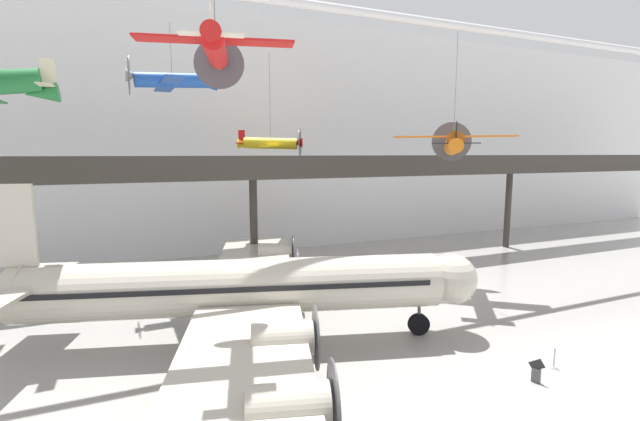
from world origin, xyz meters
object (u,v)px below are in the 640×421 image
stanchion_barrier (554,362)px  info_sign_pedestal (536,373)px  suspended_plane_blue_trainer (172,81)px  suspended_plane_yellow_lowwing (271,144)px  airliner_silver_main (233,288)px  suspended_plane_red_highwing (216,48)px  suspended_plane_orange_highwing (453,143)px

stanchion_barrier → info_sign_pedestal: info_sign_pedestal is taller
suspended_plane_blue_trainer → suspended_plane_yellow_lowwing: size_ratio=0.82×
airliner_silver_main → info_sign_pedestal: size_ratio=26.92×
suspended_plane_red_highwing → stanchion_barrier: 22.43m
suspended_plane_blue_trainer → suspended_plane_red_highwing: (0.83, -14.46, -0.80)m
suspended_plane_blue_trainer → suspended_plane_yellow_lowwing: bearing=-152.3°
stanchion_barrier → suspended_plane_orange_highwing: bearing=74.8°
airliner_silver_main → suspended_plane_blue_trainer: 16.43m
airliner_silver_main → suspended_plane_yellow_lowwing: bearing=81.8°
suspended_plane_red_highwing → stanchion_barrier: bearing=-93.5°
suspended_plane_yellow_lowwing → suspended_plane_red_highwing: 21.66m
airliner_silver_main → stanchion_barrier: (14.68, -9.01, -3.04)m
info_sign_pedestal → airliner_silver_main: bearing=119.6°
suspended_plane_yellow_lowwing → info_sign_pedestal: 28.17m
stanchion_barrier → suspended_plane_yellow_lowwing: bearing=108.1°
suspended_plane_yellow_lowwing → stanchion_barrier: size_ratio=8.79×
airliner_silver_main → stanchion_barrier: 17.49m
suspended_plane_orange_highwing → suspended_plane_yellow_lowwing: bearing=80.9°
suspended_plane_orange_highwing → suspended_plane_blue_trainer: size_ratio=1.25×
suspended_plane_yellow_lowwing → airliner_silver_main: bearing=-88.2°
suspended_plane_orange_highwing → suspended_plane_blue_trainer: 21.69m
suspended_plane_blue_trainer → suspended_plane_red_highwing: 14.50m
suspended_plane_blue_trainer → info_sign_pedestal: size_ratio=6.28×
suspended_plane_orange_highwing → suspended_plane_yellow_lowwing: 16.40m
suspended_plane_orange_highwing → info_sign_pedestal: (-5.47, -13.28, -11.29)m
suspended_plane_yellow_lowwing → stanchion_barrier: (7.96, -24.40, -11.54)m
suspended_plane_blue_trainer → info_sign_pedestal: (14.76, -19.71, -15.74)m
airliner_silver_main → suspended_plane_red_highwing: suspended_plane_red_highwing is taller
airliner_silver_main → suspended_plane_blue_trainer: size_ratio=4.28×
suspended_plane_blue_trainer → suspended_plane_orange_highwing: bearing=158.8°
airliner_silver_main → suspended_plane_orange_highwing: bearing=26.6°
suspended_plane_yellow_lowwing → suspended_plane_red_highwing: (-8.01, -19.82, 3.53)m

